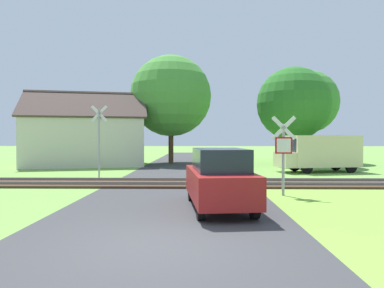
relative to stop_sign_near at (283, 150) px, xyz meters
name	(u,v)px	position (x,y,z in m)	size (l,w,h in m)	color
ground_plane	(156,247)	(-3.87, -5.88, -1.66)	(160.00, 160.00, 0.00)	#6B9942
road_asphalt	(166,221)	(-3.87, -3.88, -1.66)	(6.46, 80.00, 0.01)	#38383A
rail_track	(180,183)	(-3.87, 2.87, -1.60)	(60.00, 2.60, 0.22)	#422D1E
stop_sign_near	(283,150)	(0.00, 0.00, 0.00)	(0.88, 0.17, 2.89)	#9E9EA5
crossing_sign_far	(99,136)	(-8.23, 5.24, 0.51)	(0.88, 0.12, 3.79)	#9E9EA5
house	(86,139)	(-11.62, 13.50, 0.31)	(9.86, 7.49, 5.63)	beige
tree_right	(293,104)	(4.15, 13.81, 3.03)	(5.53, 5.53, 7.46)	#513823
tree_center	(171,96)	(-5.36, 15.91, 3.88)	(6.66, 6.66, 8.88)	#513823
tree_far	(307,102)	(6.30, 17.47, 3.53)	(5.42, 5.42, 7.92)	#513823
mail_truck	(320,152)	(4.35, 8.69, -0.42)	(5.16, 2.75, 2.24)	beige
parked_car	(219,179)	(-2.46, -2.33, -0.77)	(2.07, 4.16, 1.78)	maroon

